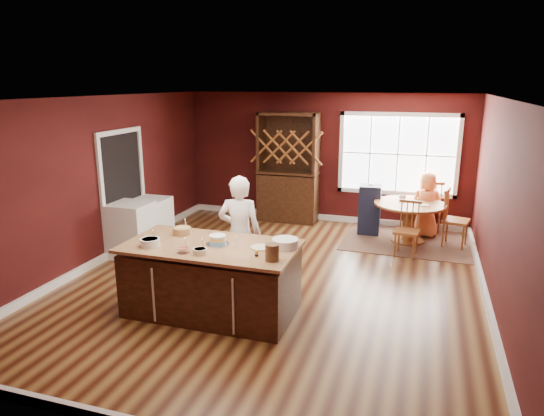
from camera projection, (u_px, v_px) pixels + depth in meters
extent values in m
plane|color=brown|center=(275.00, 280.00, 7.33)|extent=(7.00, 7.00, 0.00)
plane|color=white|center=(275.00, 98.00, 6.64)|extent=(7.00, 7.00, 0.00)
plane|color=#43100E|center=(324.00, 158.00, 10.21)|extent=(6.00, 0.00, 6.00)
plane|color=#43100E|center=(140.00, 290.00, 3.76)|extent=(6.00, 0.00, 6.00)
plane|color=#43100E|center=(99.00, 181.00, 7.87)|extent=(0.00, 7.00, 7.00)
plane|color=#43100E|center=(502.00, 210.00, 6.10)|extent=(0.00, 7.00, 7.00)
cube|color=black|center=(212.00, 282.00, 6.25)|extent=(2.12, 1.07, 0.83)
cube|color=tan|center=(211.00, 246.00, 6.12)|extent=(2.20, 1.15, 0.04)
cylinder|color=brown|center=(407.00, 241.00, 9.09)|extent=(0.61, 0.61, 0.04)
cylinder|color=brown|center=(408.00, 224.00, 9.01)|extent=(0.22, 0.22, 0.67)
cylinder|color=brown|center=(410.00, 204.00, 8.91)|extent=(1.30, 1.30, 0.04)
imported|color=white|center=(240.00, 234.00, 6.83)|extent=(0.67, 0.49, 1.67)
cylinder|color=silver|center=(150.00, 242.00, 6.06)|extent=(0.25, 0.25, 0.10)
cylinder|color=olive|center=(182.00, 231.00, 6.53)|extent=(0.25, 0.25, 0.09)
cylinder|color=silver|center=(183.00, 250.00, 5.83)|extent=(0.16, 0.16, 0.06)
cylinder|color=white|center=(200.00, 251.00, 5.78)|extent=(0.18, 0.18, 0.07)
cylinder|color=white|center=(236.00, 242.00, 5.98)|extent=(0.07, 0.07, 0.14)
cylinder|color=#FFE1AE|center=(261.00, 247.00, 5.99)|extent=(0.25, 0.25, 0.02)
cylinder|color=silver|center=(285.00, 243.00, 6.00)|extent=(0.33, 0.33, 0.11)
cylinder|color=brown|center=(272.00, 252.00, 5.56)|extent=(0.16, 0.16, 0.20)
cube|color=brown|center=(407.00, 241.00, 9.10)|extent=(2.37, 1.86, 0.01)
imported|color=#F4884B|center=(426.00, 205.00, 9.25)|extent=(0.70, 0.54, 1.26)
cylinder|color=beige|center=(424.00, 205.00, 8.73)|extent=(0.22, 0.22, 0.02)
imported|color=silver|center=(402.00, 197.00, 9.12)|extent=(0.14, 0.14, 0.10)
cube|color=black|center=(288.00, 168.00, 10.21)|extent=(1.26, 0.52, 2.30)
cube|color=white|center=(132.00, 230.00, 8.24)|extent=(0.64, 0.62, 0.94)
cube|color=white|center=(152.00, 222.00, 8.84)|extent=(0.60, 0.58, 0.87)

